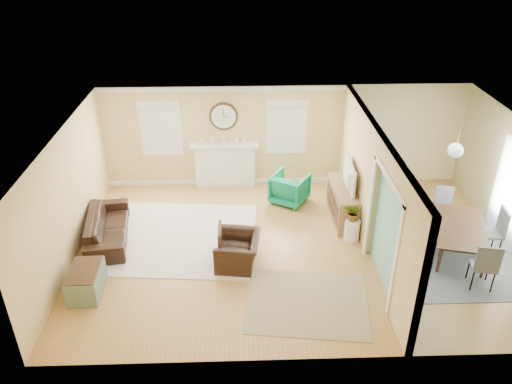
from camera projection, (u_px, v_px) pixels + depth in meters
floor at (294, 248)px, 10.48m from camera, size 9.00×9.00×0.00m
wall_back at (284, 136)px, 12.48m from camera, size 9.00×0.02×2.60m
wall_front at (319, 295)px, 7.23m from camera, size 9.00×0.02×2.60m
wall_left at (67, 198)px, 9.72m from camera, size 0.02×6.00×2.60m
ceiling at (300, 133)px, 9.23m from camera, size 9.00×6.00×0.02m
partition at (370, 184)px, 10.12m from camera, size 0.17×6.00×2.60m
fireplace at (225, 164)px, 12.67m from camera, size 1.70×0.30×1.17m
wall_clock at (224, 116)px, 12.14m from camera, size 0.70×0.07×0.70m
window_left at (160, 125)px, 12.17m from camera, size 1.05×0.13×1.42m
window_right at (287, 123)px, 12.27m from camera, size 1.05×0.13×1.42m
pendant at (455, 150)px, 9.51m from camera, size 0.30×0.30×0.55m
rug_cream at (179, 237)px, 10.83m from camera, size 3.49×3.09×0.02m
rug_jute at (307, 303)px, 9.00m from camera, size 2.37×2.03×0.01m
rug_grey at (455, 252)px, 10.37m from camera, size 2.51×3.14×0.01m
sofa at (108, 227)px, 10.66m from camera, size 1.09×2.13×0.59m
eames_chair at (238, 251)px, 9.87m from camera, size 0.96×1.06×0.62m
green_chair at (290, 188)px, 12.02m from camera, size 1.09×1.10×0.74m
trunk at (86, 281)px, 9.13m from camera, size 0.57×0.91×0.52m
credenza at (344, 203)px, 11.34m from camera, size 0.53×1.55×0.80m
tv at (346, 176)px, 11.00m from camera, size 0.19×1.07×0.61m
garden_stool at (352, 230)px, 10.66m from camera, size 0.33×0.33×0.48m
potted_plant at (354, 213)px, 10.45m from camera, size 0.46×0.46×0.39m
dining_table at (458, 239)px, 10.22m from camera, size 1.41×1.96×0.62m
dining_chair_n at (444, 204)px, 11.06m from camera, size 0.46×0.46×0.88m
dining_chair_s at (484, 260)px, 9.14m from camera, size 0.52×0.52×1.00m
dining_chair_w at (433, 230)px, 10.12m from camera, size 0.44×0.44×0.90m
dining_chair_e at (491, 228)px, 10.05m from camera, size 0.51×0.51×1.04m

